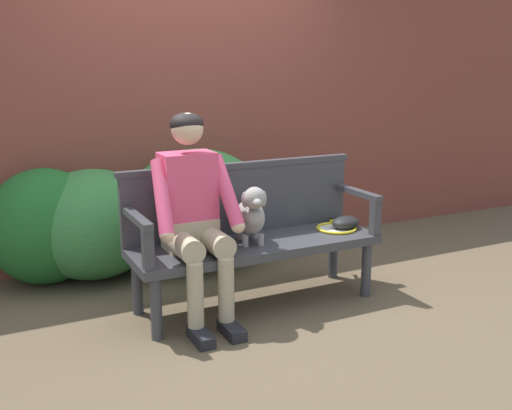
% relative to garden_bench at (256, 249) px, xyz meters
% --- Properties ---
extents(ground_plane, '(40.00, 40.00, 0.00)m').
position_rel_garden_bench_xyz_m(ground_plane, '(0.00, 0.00, -0.39)').
color(ground_plane, brown).
extents(brick_garden_fence, '(8.00, 0.30, 2.31)m').
position_rel_garden_bench_xyz_m(brick_garden_fence, '(0.00, 1.43, 0.76)').
color(brick_garden_fence, brown).
rests_on(brick_garden_fence, ground).
extents(hedge_bush_mid_right, '(0.72, 0.50, 0.85)m').
position_rel_garden_bench_xyz_m(hedge_bush_mid_right, '(-1.23, 1.11, 0.03)').
color(hedge_bush_mid_right, '#1E5B23').
rests_on(hedge_bush_mid_right, ground).
extents(hedge_bush_far_right, '(1.02, 0.94, 0.84)m').
position_rel_garden_bench_xyz_m(hedge_bush_far_right, '(-0.87, 1.05, 0.03)').
color(hedge_bush_far_right, '#337538').
rests_on(hedge_bush_far_right, ground).
extents(hedge_bush_mid_left, '(0.85, 0.75, 0.87)m').
position_rel_garden_bench_xyz_m(hedge_bush_mid_left, '(-1.21, 1.08, 0.04)').
color(hedge_bush_mid_left, '#1E5B23').
rests_on(hedge_bush_mid_left, ground).
extents(hedge_bush_far_left, '(1.16, 1.00, 0.95)m').
position_rel_garden_bench_xyz_m(hedge_bush_far_left, '(-0.03, 1.02, 0.08)').
color(hedge_bush_far_left, '#337538').
rests_on(hedge_bush_far_left, ground).
extents(garden_bench, '(1.70, 0.54, 0.45)m').
position_rel_garden_bench_xyz_m(garden_bench, '(0.00, 0.00, 0.00)').
color(garden_bench, '#38383D').
rests_on(garden_bench, ground).
extents(bench_backrest, '(1.74, 0.06, 0.50)m').
position_rel_garden_bench_xyz_m(bench_backrest, '(0.00, 0.24, 0.31)').
color(bench_backrest, '#38383D').
rests_on(bench_backrest, garden_bench).
extents(bench_armrest_left_end, '(0.06, 0.54, 0.28)m').
position_rel_garden_bench_xyz_m(bench_armrest_left_end, '(-0.81, -0.09, 0.26)').
color(bench_armrest_left_end, '#38383D').
rests_on(bench_armrest_left_end, garden_bench).
extents(bench_armrest_right_end, '(0.06, 0.54, 0.28)m').
position_rel_garden_bench_xyz_m(bench_armrest_right_end, '(0.81, -0.09, 0.26)').
color(bench_armrest_right_end, '#38383D').
rests_on(bench_armrest_right_end, garden_bench).
extents(person_seated, '(0.56, 0.67, 1.32)m').
position_rel_garden_bench_xyz_m(person_seated, '(-0.45, -0.02, 0.33)').
color(person_seated, black).
rests_on(person_seated, ground).
extents(dog_on_bench, '(0.25, 0.40, 0.40)m').
position_rel_garden_bench_xyz_m(dog_on_bench, '(-0.05, -0.03, 0.26)').
color(dog_on_bench, gray).
rests_on(dog_on_bench, garden_bench).
extents(tennis_racket, '(0.38, 0.58, 0.03)m').
position_rel_garden_bench_xyz_m(tennis_racket, '(0.66, 0.02, 0.07)').
color(tennis_racket, yellow).
rests_on(tennis_racket, garden_bench).
extents(baseball_glove, '(0.26, 0.22, 0.09)m').
position_rel_garden_bench_xyz_m(baseball_glove, '(0.72, -0.01, 0.10)').
color(baseball_glove, black).
rests_on(baseball_glove, garden_bench).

